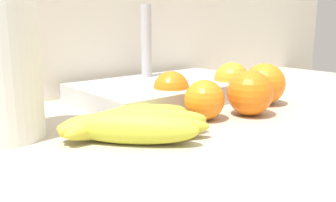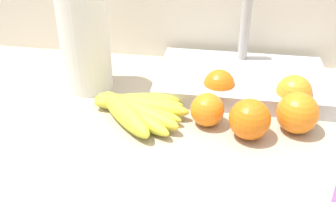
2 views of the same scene
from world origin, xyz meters
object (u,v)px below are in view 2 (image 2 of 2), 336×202
at_px(orange_back_right, 219,85).
at_px(orange_right, 294,93).
at_px(orange_center, 207,110).
at_px(orange_front, 298,114).
at_px(sink_basin, 241,79).
at_px(paper_towel_roll, 85,38).
at_px(banana_bunch, 135,109).
at_px(orange_far_right, 250,119).

bearing_deg(orange_back_right, orange_right, -5.23).
relative_size(orange_center, orange_back_right, 0.98).
xyz_separation_m(orange_front, sink_basin, (-0.11, 0.17, -0.02)).
relative_size(orange_back_right, paper_towel_roll, 0.26).
xyz_separation_m(banana_bunch, orange_back_right, (0.17, 0.10, 0.02)).
xyz_separation_m(orange_far_right, paper_towel_roll, (-0.37, 0.15, 0.08)).
height_order(orange_far_right, orange_right, orange_far_right).
height_order(orange_far_right, sink_basin, sink_basin).
height_order(banana_bunch, orange_front, orange_front).
bearing_deg(sink_basin, orange_back_right, -128.13).
bearing_deg(orange_right, banana_bunch, -165.01).
relative_size(orange_far_right, orange_right, 1.05).
distance_m(orange_center, orange_far_right, 0.09).
height_order(banana_bunch, orange_center, orange_center).
xyz_separation_m(orange_far_right, orange_back_right, (-0.07, 0.14, -0.01)).
bearing_deg(banana_bunch, orange_front, -0.55).
distance_m(banana_bunch, orange_back_right, 0.20).
distance_m(banana_bunch, orange_far_right, 0.24).
bearing_deg(paper_towel_roll, orange_back_right, -1.71).
xyz_separation_m(banana_bunch, orange_center, (0.15, -0.00, 0.01)).
relative_size(banana_bunch, orange_back_right, 3.11).
distance_m(orange_front, sink_basin, 0.20).
bearing_deg(orange_right, orange_center, -152.74).
relative_size(banana_bunch, orange_right, 2.85).
xyz_separation_m(banana_bunch, paper_towel_roll, (-0.14, 0.11, 0.10)).
distance_m(orange_far_right, paper_towel_roll, 0.41).
bearing_deg(orange_far_right, orange_right, 52.09).
height_order(orange_center, orange_far_right, orange_far_right).
height_order(banana_bunch, paper_towel_roll, paper_towel_roll).
xyz_separation_m(paper_towel_roll, sink_basin, (0.36, 0.05, -0.10)).
distance_m(orange_center, orange_front, 0.18).
bearing_deg(banana_bunch, orange_far_right, -8.40).
relative_size(orange_right, paper_towel_roll, 0.28).
height_order(banana_bunch, orange_far_right, orange_far_right).
height_order(orange_center, paper_towel_roll, paper_towel_roll).
height_order(orange_front, orange_far_right, orange_front).
distance_m(banana_bunch, orange_center, 0.15).
height_order(orange_far_right, orange_back_right, orange_far_right).
height_order(banana_bunch, sink_basin, sink_basin).
xyz_separation_m(orange_right, sink_basin, (-0.11, 0.08, -0.02)).
xyz_separation_m(banana_bunch, orange_front, (0.33, -0.00, 0.02)).
distance_m(orange_front, orange_right, 0.09).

